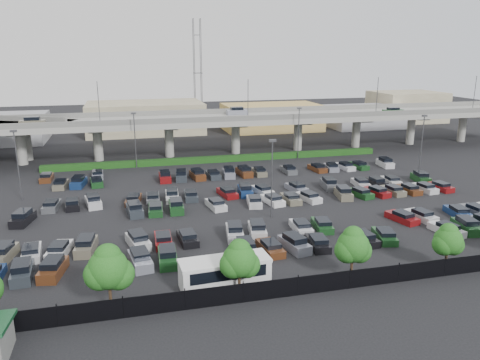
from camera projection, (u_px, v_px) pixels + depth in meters
The scene contains 10 objects.
ground at pixel (254, 199), 68.60m from camera, with size 280.00×280.00×0.00m, color black.
overpass at pixel (211, 122), 96.60m from camera, with size 150.00×13.00×15.80m.
hedge at pixel (219, 159), 91.82m from camera, with size 66.00×1.60×1.10m, color #173910.
fence at pixel (339, 281), 42.17m from camera, with size 70.00×0.10×2.00m.
tree_row at pixel (341, 247), 43.04m from camera, with size 65.07×3.66×5.94m.
shuttle_bus at pixel (225, 271), 42.81m from camera, with size 8.44×3.31×2.66m.
parked_cars at pixel (255, 203), 65.01m from camera, with size 63.18×41.58×1.67m.
light_poles at pixel (224, 156), 67.84m from camera, with size 66.90×48.38×10.30m.
distant_buildings at pixel (236, 117), 128.32m from camera, with size 138.00×24.00×9.00m.
comm_tower at pixel (198, 71), 134.59m from camera, with size 2.40×2.40×30.00m.
Camera 1 is at (-18.13, -62.89, 20.85)m, focal length 35.00 mm.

